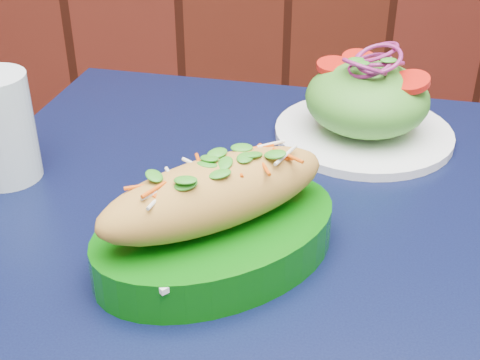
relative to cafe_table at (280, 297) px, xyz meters
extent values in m
cube|color=black|center=(0.00, 0.00, 0.07)|extent=(1.03, 1.03, 0.03)
cylinder|color=black|center=(-0.20, 0.42, -0.30)|extent=(0.04, 0.04, 0.72)
cube|color=white|center=(-0.07, -0.03, 0.13)|extent=(0.22, 0.19, 0.01)
ellipsoid|color=gold|center=(-0.07, -0.03, 0.16)|extent=(0.25, 0.17, 0.07)
cylinder|color=white|center=(0.15, 0.21, 0.09)|extent=(0.24, 0.24, 0.01)
ellipsoid|color=#4C992D|center=(0.15, 0.21, 0.14)|extent=(0.16, 0.16, 0.09)
cylinder|color=red|center=(0.19, 0.18, 0.18)|extent=(0.05, 0.05, 0.01)
cylinder|color=red|center=(0.11, 0.24, 0.18)|extent=(0.05, 0.05, 0.01)
cylinder|color=red|center=(0.15, 0.26, 0.18)|extent=(0.05, 0.05, 0.01)
torus|color=#861D5F|center=(0.15, 0.21, 0.19)|extent=(0.06, 0.06, 0.01)
torus|color=#861D5F|center=(0.15, 0.21, 0.20)|extent=(0.06, 0.06, 0.01)
torus|color=#861D5F|center=(0.15, 0.21, 0.20)|extent=(0.06, 0.06, 0.01)
torus|color=#861D5F|center=(0.15, 0.21, 0.21)|extent=(0.06, 0.06, 0.01)
torus|color=#861D5F|center=(0.15, 0.21, 0.21)|extent=(0.06, 0.06, 0.01)
cylinder|color=silver|center=(-0.31, 0.16, 0.15)|extent=(0.08, 0.08, 0.13)
camera|label=1|loc=(-0.12, -0.57, 0.50)|focal=50.00mm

